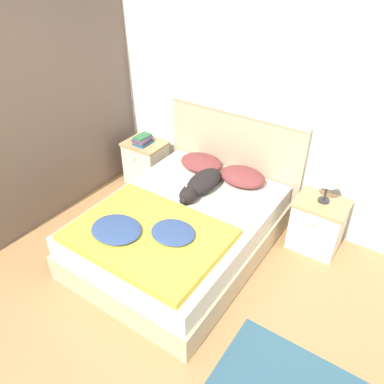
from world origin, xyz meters
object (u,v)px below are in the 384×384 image
Objects in this scene: pillow_right at (243,177)px; pillow_left at (201,163)px; dog at (201,184)px; bed at (181,230)px; nightstand_left at (146,162)px; book_stack at (143,140)px; table_lamp at (329,179)px; nightstand_right at (317,225)px.

pillow_left is at bearing 180.00° from pillow_right.
bed is at bearing -87.91° from dog.
dog reaches higher than nightstand_left.
book_stack is (-1.10, 0.77, 0.37)m from bed.
pillow_right reaches higher than nightstand_left.
pillow_left is 1.49× the size of table_lamp.
pillow_right is 0.66× the size of dog.
bed is at bearing -71.53° from pillow_left.
pillow_right is 1.49× the size of table_lamp.
dog is 1.15m from book_stack.
nightstand_left is 2.25× the size of book_stack.
book_stack is at bearing -179.81° from pillow_right.
dog is at bearing -125.76° from pillow_right.
pillow_left is at bearing -178.93° from nightstand_right.
bed is at bearing -34.78° from book_stack.
pillow_right is (1.36, -0.03, 0.28)m from nightstand_left.
pillow_right is at bearing -176.87° from table_lamp.
bed is 0.87m from pillow_right.
bed is 3.63× the size of nightstand_left.
book_stack is at bearing -179.23° from nightstand_right.
nightstand_right is at bearing 19.81° from dog.
table_lamp reaches higher than pillow_right.
nightstand_left is at bearing 91.06° from book_stack.
pillow_left is 2.00× the size of book_stack.
nightstand_right is 1.12× the size of pillow_left.
pillow_left is 0.66× the size of dog.
pillow_left is 0.85m from book_stack.
nightstand_right is 1.67× the size of table_lamp.
bed is 1.39m from book_stack.
pillow_left is (-1.36, -0.03, 0.28)m from nightstand_right.
bed is 1.49m from table_lamp.
table_lamp is at bearing 0.54° from nightstand_left.
pillow_right is 0.88m from table_lamp.
dog is 3.01× the size of book_stack.
pillow_left reaches higher than nightstand_left.
table_lamp is (1.36, 0.05, 0.25)m from pillow_left.
pillow_right is 1.36m from book_stack.
bed is 2.71× the size of dog.
book_stack reaches higher than dog.
dog is (-1.12, -0.40, 0.29)m from nightstand_right.
book_stack is (-1.09, 0.37, 0.03)m from dog.
table_lamp is (1.10, 0.82, 0.57)m from bed.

